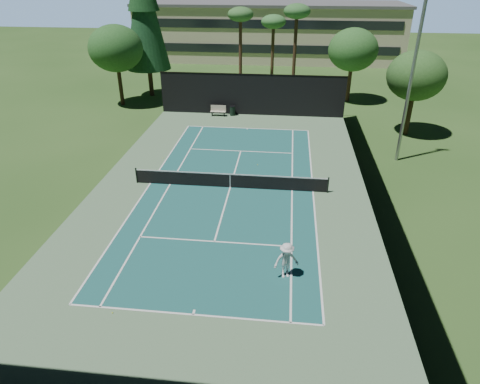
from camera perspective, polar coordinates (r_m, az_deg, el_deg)
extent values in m
plane|color=#2B4E1D|center=(28.56, -1.32, 0.59)|extent=(160.00, 160.00, 0.00)
cube|color=#577A55|center=(28.56, -1.32, 0.60)|extent=(18.00, 32.00, 0.01)
cube|color=#1B5754|center=(28.56, -1.32, 0.61)|extent=(10.97, 23.77, 0.01)
cube|color=white|center=(18.94, -6.28, -15.94)|extent=(10.97, 0.10, 0.01)
cube|color=white|center=(39.43, 1.00, 8.50)|extent=(10.97, 0.10, 0.01)
cube|color=white|center=(23.11, -3.43, -6.60)|extent=(8.23, 0.10, 0.01)
cube|color=white|center=(34.32, 0.10, 5.49)|extent=(8.23, 0.10, 0.01)
cube|color=white|center=(29.73, -11.86, 1.16)|extent=(0.10, 23.77, 0.01)
cube|color=white|center=(28.41, 9.72, 0.05)|extent=(0.10, 23.77, 0.01)
cube|color=white|center=(29.34, -9.31, 1.03)|extent=(0.10, 23.77, 0.01)
cube|color=white|center=(28.34, 6.96, 0.20)|extent=(0.10, 23.77, 0.01)
cube|color=white|center=(28.55, -1.32, 0.63)|extent=(0.10, 12.80, 0.01)
cube|color=white|center=(19.04, -6.18, -15.64)|extent=(0.10, 0.30, 0.01)
cube|color=white|center=(39.28, 0.98, 8.43)|extent=(0.10, 0.30, 0.01)
cylinder|color=black|center=(29.79, -13.63, 2.15)|extent=(0.10, 0.10, 1.10)
cylinder|color=black|center=(28.25, 11.65, 0.90)|extent=(0.10, 0.10, 1.10)
cube|color=black|center=(28.34, -1.33, 1.49)|extent=(12.80, 0.02, 0.92)
cube|color=white|center=(28.12, -1.34, 2.38)|extent=(12.80, 0.04, 0.07)
cube|color=white|center=(28.34, -1.33, 1.49)|extent=(0.05, 0.03, 0.92)
cube|color=black|center=(42.76, 1.57, 12.82)|extent=(18.00, 0.04, 4.00)
cube|color=black|center=(14.79, -10.26, -21.26)|extent=(18.00, 0.04, 4.00)
cube|color=black|center=(28.02, 17.23, 3.26)|extent=(0.04, 32.00, 4.00)
cube|color=black|center=(30.19, -18.61, 4.82)|extent=(0.04, 32.00, 4.00)
cube|color=black|center=(42.28, 1.60, 15.44)|extent=(18.00, 0.06, 0.06)
imported|color=silver|center=(20.31, 6.20, -9.07)|extent=(1.36, 1.04, 1.86)
sphere|color=yellow|center=(19.66, -16.64, -15.17)|extent=(0.06, 0.06, 0.06)
sphere|color=yellow|center=(30.01, -6.49, 1.90)|extent=(0.07, 0.07, 0.07)
sphere|color=#B3CC2E|center=(31.86, 2.35, 3.66)|extent=(0.07, 0.07, 0.07)
sphere|color=#B2D02F|center=(33.50, -10.23, 4.47)|extent=(0.07, 0.07, 0.07)
cube|color=beige|center=(42.85, -2.94, 10.67)|extent=(1.50, 0.45, 0.05)
cube|color=beige|center=(42.95, -2.91, 11.13)|extent=(1.50, 0.06, 0.55)
cube|color=black|center=(43.02, -3.73, 10.38)|extent=(0.06, 0.40, 0.42)
cube|color=black|center=(42.83, -2.13, 10.34)|extent=(0.06, 0.40, 0.42)
cylinder|color=black|center=(42.98, -1.01, 10.76)|extent=(0.52, 0.52, 0.90)
cylinder|color=black|center=(42.85, -1.01, 11.36)|extent=(0.56, 0.56, 0.05)
cylinder|color=#49311F|center=(50.90, -11.84, 14.48)|extent=(0.50, 0.50, 3.60)
cone|color=#153B1E|center=(49.80, -12.70, 22.54)|extent=(4.80, 4.80, 12.00)
cylinder|color=#4E3121|center=(50.23, 0.06, 17.75)|extent=(0.36, 0.36, 8.55)
ellipsoid|color=#31602B|center=(49.66, 0.06, 22.61)|extent=(2.80, 2.80, 1.54)
cylinder|color=#48331F|center=(52.02, 4.34, 17.52)|extent=(0.36, 0.36, 7.65)
ellipsoid|color=#2F662E|center=(51.48, 4.50, 21.71)|extent=(2.80, 2.80, 1.54)
cylinder|color=#3F2B1B|center=(48.91, 7.27, 17.54)|extent=(0.36, 0.36, 9.00)
ellipsoid|color=#2D612B|center=(48.33, 7.61, 22.79)|extent=(2.80, 2.80, 1.54)
cylinder|color=#482F1F|center=(48.92, 14.31, 13.64)|extent=(0.40, 0.40, 3.52)
ellipsoid|color=#285A23|center=(48.20, 14.84, 17.87)|extent=(5.12, 5.12, 4.35)
cylinder|color=#45331D|center=(40.26, 21.57, 9.42)|extent=(0.40, 0.40, 3.30)
ellipsoid|color=#2C5621|center=(39.42, 22.46, 14.15)|extent=(4.80, 4.80, 4.08)
cylinder|color=#3E2C1A|center=(47.89, -15.62, 13.32)|extent=(0.40, 0.40, 3.74)
ellipsoid|color=#245521|center=(47.13, -16.24, 17.91)|extent=(5.44, 5.44, 4.62)
cube|color=beige|center=(71.81, 3.85, 20.52)|extent=(40.00, 12.00, 8.00)
cube|color=#59595B|center=(71.41, 3.96, 23.79)|extent=(40.50, 12.50, 0.40)
cube|color=black|center=(66.06, 3.51, 18.49)|extent=(38.00, 0.15, 1.20)
cube|color=black|center=(65.60, 3.60, 21.42)|extent=(38.00, 0.15, 1.20)
cylinder|color=#95989D|center=(33.05, 21.82, 13.57)|extent=(0.24, 0.24, 12.00)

